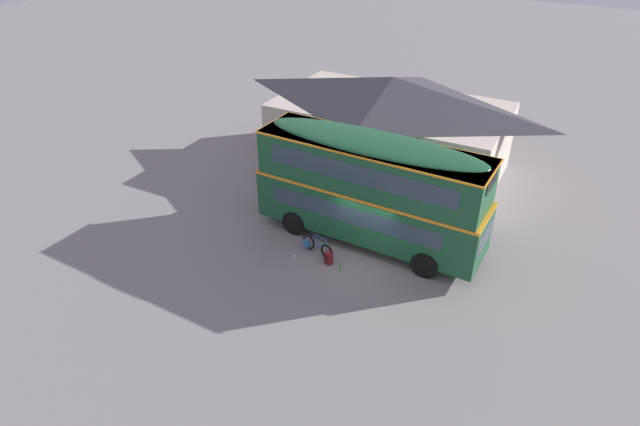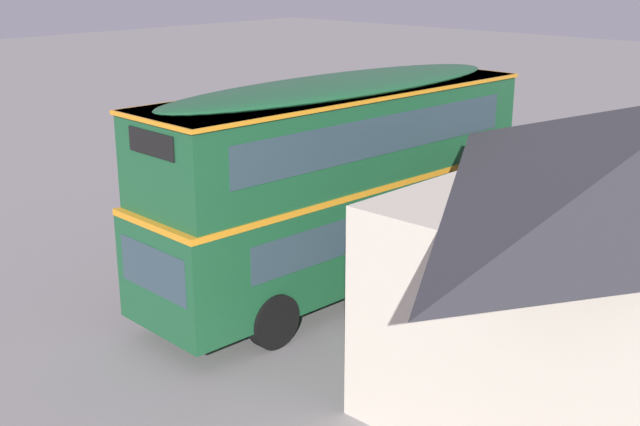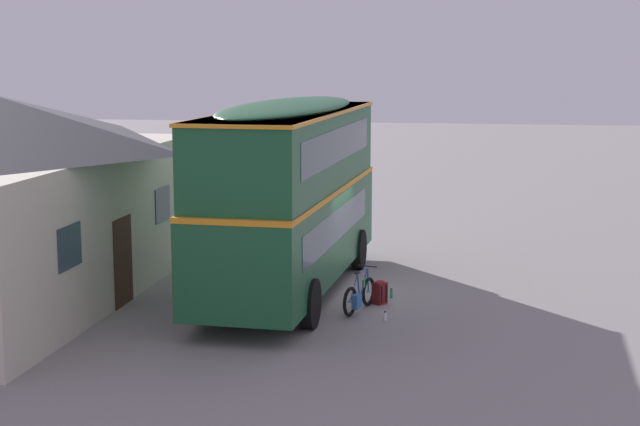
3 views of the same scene
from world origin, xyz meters
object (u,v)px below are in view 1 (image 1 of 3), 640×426
double_decker_bus (371,186)px  water_bottle_green_metal (340,268)px  touring_bicycle (316,246)px  water_bottle_clear_plastic (295,255)px  backpack_on_ground (329,257)px

double_decker_bus → water_bottle_green_metal: bearing=-92.8°
double_decker_bus → touring_bicycle: double_decker_bus is taller
touring_bicycle → water_bottle_green_metal: 1.55m
double_decker_bus → water_bottle_clear_plastic: bearing=-130.1°
double_decker_bus → water_bottle_clear_plastic: size_ratio=46.85×
backpack_on_ground → water_bottle_green_metal: 0.69m
double_decker_bus → water_bottle_green_metal: double_decker_bus is taller
touring_bicycle → backpack_on_ground: size_ratio=2.94×
double_decker_bus → touring_bicycle: 3.34m
backpack_on_ground → water_bottle_clear_plastic: 1.47m
water_bottle_green_metal → water_bottle_clear_plastic: 2.06m
touring_bicycle → water_bottle_clear_plastic: 0.98m
double_decker_bus → water_bottle_clear_plastic: (-2.18, -2.59, -2.55)m
water_bottle_clear_plastic → backpack_on_ground: bearing=11.0°
touring_bicycle → water_bottle_clear_plastic: bearing=-134.7°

